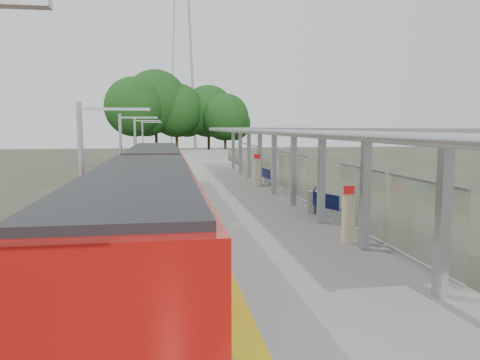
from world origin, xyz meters
name	(u,v)px	position (x,y,z in m)	size (l,w,h in m)	color
trackbed	(156,207)	(-4.50, 20.00, 0.12)	(3.00, 70.00, 0.24)	#59544C
platform	(233,198)	(0.00, 20.00, 0.50)	(6.00, 50.00, 1.00)	gray
tactile_strip	(190,191)	(-2.55, 20.00, 1.01)	(0.60, 50.00, 0.02)	yellow
end_fence	(202,155)	(0.00, 44.95, 1.60)	(6.00, 0.10, 1.20)	#9EA0A5
train	(151,194)	(-4.50, 11.53, 2.05)	(2.74, 27.60, 3.62)	black
canopy	(275,137)	(1.61, 16.19, 4.20)	(3.27, 38.00, 3.66)	#9EA0A5
pylon	(182,40)	(-1.00, 73.00, 19.00)	(8.00, 4.00, 38.00)	#9EA0A5
tree_cluster	(174,108)	(-2.81, 53.51, 7.10)	(17.93, 10.97, 11.94)	#382316
catenary_masts	(123,160)	(-6.22, 19.00, 2.91)	(2.08, 48.16, 5.40)	#9EA0A5
bench_near	(328,205)	(2.61, 10.87, 1.53)	(1.03, 1.52, 1.01)	#101950
bench_mid	(317,199)	(2.61, 12.33, 1.56)	(1.00, 1.61, 1.06)	#101950
bench_far	(268,176)	(2.61, 22.45, 1.53)	(0.65, 1.53, 1.01)	#101950
info_pillar_near	(348,219)	(1.81, 6.79, 1.80)	(0.42, 0.42, 1.84)	beige
info_pillar_far	(257,172)	(1.71, 21.43, 1.87)	(0.45, 0.45, 2.01)	beige
litter_bin	(313,202)	(2.32, 12.04, 1.48)	(0.47, 0.47, 0.97)	#9EA0A5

